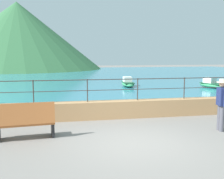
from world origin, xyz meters
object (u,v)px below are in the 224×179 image
(bench_main, at_px, (26,121))
(person_walking, at_px, (221,102))
(boat_2, at_px, (212,84))
(boat_5, at_px, (128,83))

(bench_main, height_order, person_walking, person_walking)
(person_walking, distance_m, boat_2, 12.33)
(boat_2, relative_size, boat_5, 1.05)
(person_walking, distance_m, boat_5, 12.71)
(bench_main, distance_m, boat_5, 13.94)
(person_walking, bearing_deg, boat_5, 89.66)
(bench_main, distance_m, person_walking, 6.31)
(person_walking, xyz_separation_m, boat_2, (6.18, 10.65, -0.65))
(person_walking, relative_size, boat_5, 0.74)
(boat_2, height_order, boat_5, same)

